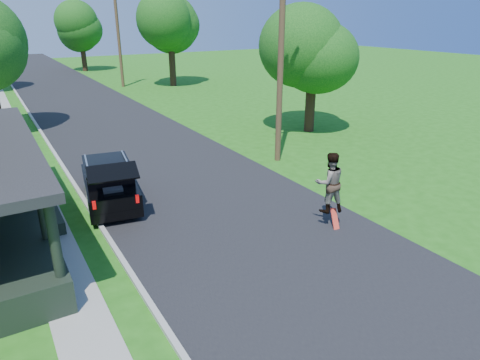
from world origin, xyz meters
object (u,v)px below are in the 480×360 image
tree_right_near (313,44)px  utility_pole_near (281,47)px  black_suv (109,183)px  skateboarder (330,182)px

tree_right_near → utility_pole_near: bearing=-143.2°
utility_pole_near → black_suv: bearing=-174.0°
skateboarder → utility_pole_near: 7.88m
utility_pole_near → skateboarder: bearing=-112.7°
tree_right_near → black_suv: bearing=-160.6°
tree_right_near → skateboarder: bearing=-126.5°
skateboarder → tree_right_near: size_ratio=0.27×
tree_right_near → utility_pole_near: size_ratio=0.74×
tree_right_near → utility_pole_near: utility_pole_near is taller
skateboarder → tree_right_near: (7.45, 10.07, 3.53)m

